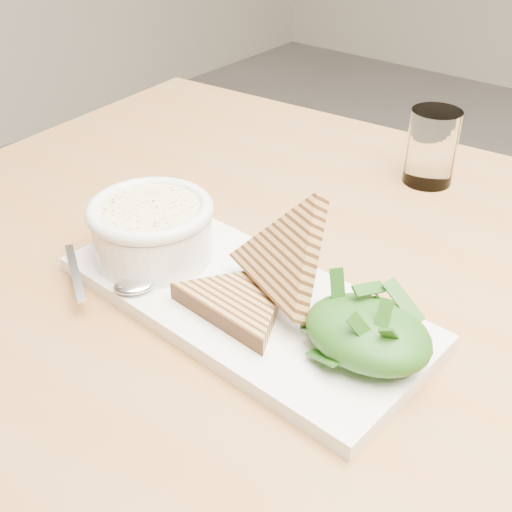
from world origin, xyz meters
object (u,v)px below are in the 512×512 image
Objects in this scene: glass_near at (432,147)px; platter at (243,301)px; soup_bowl at (153,236)px; table_top at (408,346)px.

platter is at bearing -92.46° from glass_near.
soup_bowl reaches higher than platter.
platter is 3.77× the size of glass_near.
table_top is at bearing 16.87° from soup_bowl.
glass_near is at bearing 113.96° from table_top.
soup_bowl is at bearing -176.69° from platter.
table_top is 3.58× the size of platter.
glass_near reaches higher than table_top.
table_top is at bearing -66.04° from glass_near.
soup_bowl is 0.39m from glass_near.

